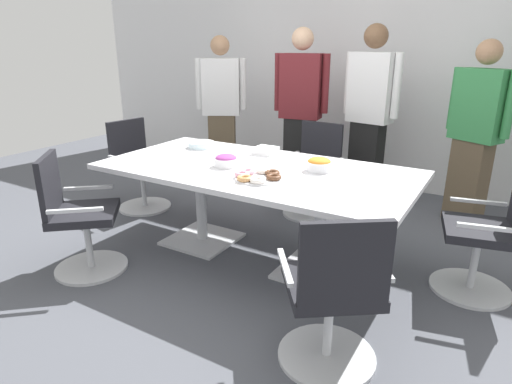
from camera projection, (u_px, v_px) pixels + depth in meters
name	position (u px, v px, depth m)	size (l,w,h in m)	color
ground_plane	(256.00, 255.00, 3.56)	(10.00, 10.00, 0.01)	#4C4F56
back_wall	(361.00, 66.00, 5.05)	(8.00, 0.10, 2.80)	white
conference_table	(256.00, 183.00, 3.36)	(2.40, 1.20, 0.75)	silver
office_chair_0	(78.00, 221.00, 3.21)	(0.76, 0.76, 0.91)	silver
office_chair_1	(333.00, 300.00, 2.22)	(0.75, 0.75, 0.91)	silver
office_chair_2	(488.00, 239.00, 2.91)	(0.64, 0.64, 0.91)	silver
office_chair_3	(313.00, 175.00, 4.32)	(0.57, 0.57, 0.91)	silver
office_chair_4	(139.00, 170.00, 4.49)	(0.61, 0.61, 0.91)	silver
person_standing_0	(222.00, 108.00, 5.24)	(0.57, 0.41, 1.74)	brown
person_standing_1	(300.00, 110.00, 4.77)	(0.62, 0.28, 1.82)	black
person_standing_2	(369.00, 113.00, 4.45)	(0.61, 0.30, 1.84)	black
person_standing_3	(476.00, 132.00, 3.96)	(0.58, 0.40, 1.69)	brown
snack_bowl_candy_mix	(226.00, 161.00, 3.33)	(0.19, 0.19, 0.10)	white
snack_bowl_chips_orange	(319.00, 164.00, 3.21)	(0.19, 0.19, 0.10)	white
donut_platter	(258.00, 176.00, 3.03)	(0.34, 0.33, 0.04)	white
plate_stack	(201.00, 145.00, 3.93)	(0.24, 0.24, 0.05)	white
napkin_pile	(265.00, 151.00, 3.71)	(0.18, 0.18, 0.06)	white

